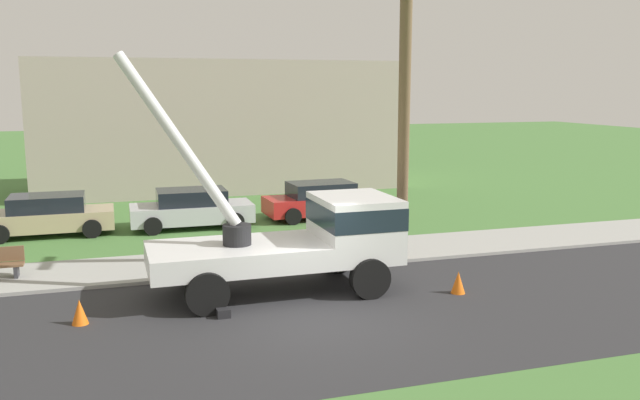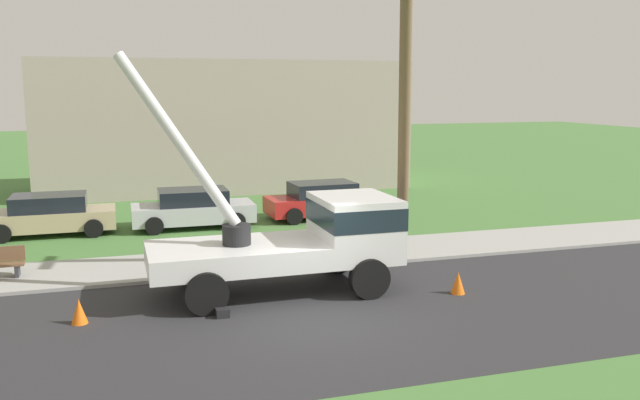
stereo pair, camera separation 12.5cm
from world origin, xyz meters
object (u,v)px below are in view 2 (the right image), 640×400
(utility_truck, at_px, (306,235))
(parked_sedan_red, at_px, (322,200))
(parked_sedan_tan, at_px, (50,215))
(leaning_utility_pole, at_px, (404,110))
(traffic_cone_behind, at_px, (79,311))
(parked_sedan_silver, at_px, (193,208))
(traffic_cone_ahead, at_px, (458,283))

(utility_truck, bearing_deg, parked_sedan_red, 70.28)
(utility_truck, relative_size, parked_sedan_tan, 1.54)
(leaning_utility_pole, relative_size, traffic_cone_behind, 15.68)
(utility_truck, height_order, leaning_utility_pole, leaning_utility_pole)
(traffic_cone_behind, relative_size, parked_sedan_silver, 0.13)
(parked_sedan_tan, bearing_deg, leaning_utility_pole, -38.62)
(traffic_cone_ahead, bearing_deg, parked_sedan_red, 91.94)
(parked_sedan_tan, bearing_deg, parked_sedan_silver, -2.36)
(traffic_cone_ahead, xyz_separation_m, parked_sedan_silver, (-5.44, 10.02, 0.43))
(traffic_cone_behind, height_order, parked_sedan_red, parked_sedan_red)
(leaning_utility_pole, bearing_deg, traffic_cone_behind, -167.75)
(utility_truck, distance_m, traffic_cone_behind, 5.66)
(traffic_cone_ahead, height_order, traffic_cone_behind, same)
(parked_sedan_tan, height_order, parked_sedan_red, same)
(utility_truck, height_order, traffic_cone_behind, utility_truck)
(utility_truck, xyz_separation_m, parked_sedan_silver, (-1.91, 8.51, -0.70))
(leaning_utility_pole, xyz_separation_m, parked_sedan_red, (0.16, 8.02, -3.79))
(parked_sedan_red, bearing_deg, parked_sedan_tan, -179.21)
(traffic_cone_behind, bearing_deg, leaning_utility_pole, 12.25)
(traffic_cone_ahead, xyz_separation_m, parked_sedan_tan, (-10.38, 10.22, 0.43))
(traffic_cone_behind, distance_m, parked_sedan_silver, 10.16)
(utility_truck, height_order, parked_sedan_silver, utility_truck)
(traffic_cone_ahead, distance_m, parked_sedan_red, 10.37)
(traffic_cone_behind, bearing_deg, parked_sedan_red, 48.82)
(utility_truck, xyz_separation_m, traffic_cone_ahead, (3.52, -1.50, -1.13))
(parked_sedan_silver, relative_size, parked_sedan_red, 0.98)
(traffic_cone_ahead, height_order, parked_sedan_tan, parked_sedan_tan)
(parked_sedan_tan, relative_size, parked_sedan_silver, 1.00)
(traffic_cone_behind, height_order, parked_sedan_tan, parked_sedan_tan)
(traffic_cone_ahead, height_order, parked_sedan_red, parked_sedan_red)
(traffic_cone_ahead, bearing_deg, parked_sedan_tan, 135.44)
(traffic_cone_ahead, xyz_separation_m, traffic_cone_behind, (-8.97, 0.50, 0.00))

